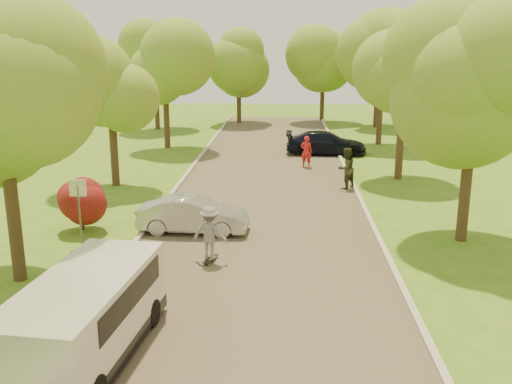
% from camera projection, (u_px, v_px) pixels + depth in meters
% --- Properties ---
extents(ground, '(100.00, 100.00, 0.00)m').
position_uv_depth(ground, '(250.00, 300.00, 14.66)').
color(ground, '#40761C').
rests_on(ground, ground).
extents(road, '(8.00, 60.00, 0.01)m').
position_uv_depth(road, '(262.00, 212.00, 22.40)').
color(road, '#4C4438').
rests_on(road, ground).
extents(curb_left, '(0.18, 60.00, 0.12)m').
position_uv_depth(curb_left, '(160.00, 209.00, 22.58)').
color(curb_left, '#B2AD9E').
rests_on(curb_left, ground).
extents(curb_right, '(0.18, 60.00, 0.12)m').
position_uv_depth(curb_right, '(366.00, 212.00, 22.18)').
color(curb_right, '#B2AD9E').
rests_on(curb_right, ground).
extents(street_sign, '(0.55, 0.06, 2.17)m').
position_uv_depth(street_sign, '(79.00, 198.00, 18.42)').
color(street_sign, '#59595E').
rests_on(street_sign, ground).
extents(red_shrub, '(1.70, 1.70, 1.95)m').
position_uv_depth(red_shrub, '(81.00, 199.00, 20.02)').
color(red_shrub, '#382619').
rests_on(red_shrub, ground).
extents(tree_l_mida, '(4.71, 4.60, 7.39)m').
position_uv_depth(tree_l_mida, '(7.00, 93.00, 14.64)').
color(tree_l_mida, '#382619').
rests_on(tree_l_mida, ground).
extents(tree_l_midb, '(4.30, 4.20, 6.62)m').
position_uv_depth(tree_l_midb, '(114.00, 86.00, 25.44)').
color(tree_l_midb, '#382619').
rests_on(tree_l_midb, ground).
extents(tree_l_far, '(4.92, 4.80, 7.79)m').
position_uv_depth(tree_l_far, '(168.00, 60.00, 34.87)').
color(tree_l_far, '#382619').
rests_on(tree_l_far, ground).
extents(tree_r_mida, '(5.13, 5.00, 7.95)m').
position_uv_depth(tree_r_mida, '(484.00, 72.00, 17.76)').
color(tree_r_mida, '#382619').
rests_on(tree_r_mida, ground).
extents(tree_r_midb, '(4.51, 4.40, 7.01)m').
position_uv_depth(tree_r_midb, '(409.00, 77.00, 26.64)').
color(tree_r_midb, '#382619').
rests_on(tree_r_midb, ground).
extents(tree_r_far, '(5.33, 5.20, 8.34)m').
position_uv_depth(tree_r_far, '(387.00, 53.00, 36.03)').
color(tree_r_far, '#382619').
rests_on(tree_r_far, ground).
extents(tree_bg_a, '(5.12, 5.00, 7.72)m').
position_uv_depth(tree_bg_a, '(158.00, 59.00, 42.76)').
color(tree_bg_a, '#382619').
rests_on(tree_bg_a, ground).
extents(tree_bg_b, '(5.12, 5.00, 7.95)m').
position_uv_depth(tree_bg_b, '(382.00, 55.00, 43.79)').
color(tree_bg_b, '#382619').
rests_on(tree_bg_b, ground).
extents(tree_bg_c, '(4.92, 4.80, 7.33)m').
position_uv_depth(tree_bg_c, '(241.00, 61.00, 46.40)').
color(tree_bg_c, '#382619').
rests_on(tree_bg_c, ground).
extents(tree_bg_d, '(5.12, 5.00, 7.72)m').
position_uv_depth(tree_bg_d, '(326.00, 57.00, 47.91)').
color(tree_bg_d, '#382619').
rests_on(tree_bg_d, ground).
extents(minivan, '(2.37, 4.99, 1.80)m').
position_uv_depth(minivan, '(87.00, 316.00, 11.76)').
color(minivan, silver).
rests_on(minivan, ground).
extents(silver_sedan, '(3.88, 1.51, 1.26)m').
position_uv_depth(silver_sedan, '(193.00, 215.00, 19.83)').
color(silver_sedan, '#A8A9AD').
rests_on(silver_sedan, ground).
extents(dark_sedan, '(4.79, 2.05, 1.38)m').
position_uv_depth(dark_sedan, '(326.00, 143.00, 33.88)').
color(dark_sedan, black).
rests_on(dark_sedan, ground).
extents(longboard, '(0.42, 0.87, 0.10)m').
position_uv_depth(longboard, '(210.00, 259.00, 17.24)').
color(longboard, black).
rests_on(longboard, ground).
extents(skateboarder, '(1.16, 0.83, 1.63)m').
position_uv_depth(skateboarder, '(210.00, 233.00, 17.03)').
color(skateboarder, slate).
rests_on(skateboarder, longboard).
extents(person_striped, '(0.68, 0.51, 1.69)m').
position_uv_depth(person_striped, '(306.00, 152.00, 30.32)').
color(person_striped, red).
rests_on(person_striped, ground).
extents(person_olive, '(1.17, 1.14, 1.90)m').
position_uv_depth(person_olive, '(346.00, 168.00, 25.70)').
color(person_olive, '#31331E').
rests_on(person_olive, ground).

